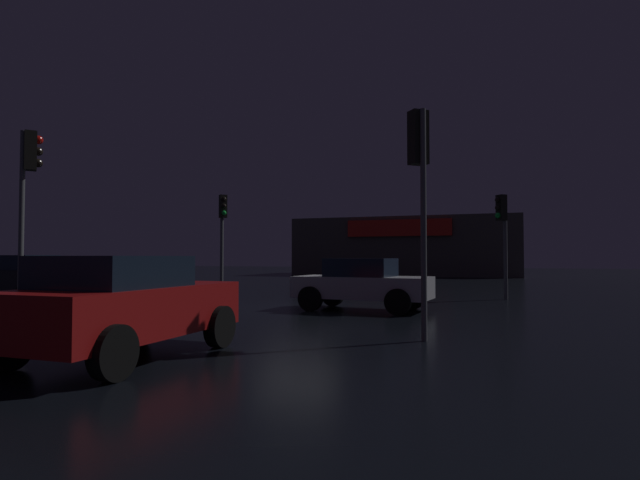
# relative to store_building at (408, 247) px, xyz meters

# --- Properties ---
(ground_plane) EXTENTS (120.00, 120.00, 0.00)m
(ground_plane) POSITION_rel_store_building_xyz_m (1.74, -29.23, -2.37)
(ground_plane) COLOR black
(store_building) EXTENTS (18.07, 8.78, 4.73)m
(store_building) POSITION_rel_store_building_xyz_m (0.00, 0.00, 0.00)
(store_building) COLOR #4C4742
(store_building) RESTS_ON ground
(traffic_signal_main) EXTENTS (0.42, 0.42, 4.29)m
(traffic_signal_main) POSITION_rel_store_building_xyz_m (-4.11, -23.74, 0.64)
(traffic_signal_main) COLOR #595B60
(traffic_signal_main) RESTS_ON ground
(traffic_signal_opposite) EXTENTS (0.43, 0.41, 3.76)m
(traffic_signal_opposite) POSITION_rel_store_building_xyz_m (7.64, -24.15, 0.33)
(traffic_signal_opposite) COLOR #595B60
(traffic_signal_opposite) RESTS_ON ground
(traffic_signal_cross_left) EXTENTS (0.42, 0.42, 4.26)m
(traffic_signal_cross_left) POSITION_rel_store_building_xyz_m (6.20, -34.12, 0.88)
(traffic_signal_cross_left) COLOR #595B60
(traffic_signal_cross_left) RESTS_ON ground
(traffic_signal_cross_right) EXTENTS (0.41, 0.43, 4.48)m
(traffic_signal_cross_right) POSITION_rel_store_building_xyz_m (-2.78, -34.75, 0.97)
(traffic_signal_cross_right) COLOR #595B60
(traffic_signal_cross_right) RESTS_ON ground
(car_near) EXTENTS (3.95, 2.10, 1.49)m
(car_near) POSITION_rel_store_building_xyz_m (3.82, -29.36, -1.60)
(car_near) COLOR #B7B7BF
(car_near) RESTS_ON ground
(car_far) EXTENTS (1.99, 3.82, 1.54)m
(car_far) POSITION_rel_store_building_xyz_m (2.25, -37.33, -1.56)
(car_far) COLOR #A51414
(car_far) RESTS_ON ground
(car_crossing) EXTENTS (4.38, 1.94, 1.59)m
(car_crossing) POSITION_rel_store_building_xyz_m (-9.40, -29.48, -1.56)
(car_crossing) COLOR black
(car_crossing) RESTS_ON ground
(bollard_kerb_a) EXTENTS (0.12, 0.12, 1.03)m
(bollard_kerb_a) POSITION_rel_store_building_xyz_m (0.55, -23.18, -1.86)
(bollard_kerb_a) COLOR #595B60
(bollard_kerb_a) RESTS_ON ground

